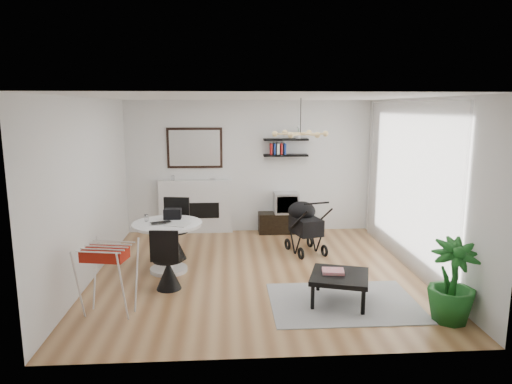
{
  "coord_description": "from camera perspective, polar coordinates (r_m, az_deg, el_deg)",
  "views": [
    {
      "loc": [
        -0.45,
        -6.81,
        2.55
      ],
      "look_at": [
        0.01,
        0.4,
        1.21
      ],
      "focal_mm": 32.0,
      "sensor_mm": 36.0,
      "label": 1
    }
  ],
  "objects": [
    {
      "name": "chair_far",
      "position": [
        7.95,
        -10.15,
        -5.93
      ],
      "size": [
        0.51,
        0.52,
        1.03
      ],
      "rotation": [
        0.0,
        0.0,
        -0.16
      ],
      "color": "black",
      "rests_on": "floor"
    },
    {
      "name": "crt_tv",
      "position": [
        9.38,
        3.78,
        -1.35
      ],
      "size": [
        0.49,
        0.43,
        0.43
      ],
      "color": "#B5B5B7",
      "rests_on": "tv_console"
    },
    {
      "name": "newspaper",
      "position": [
        7.08,
        -9.75,
        -4.01
      ],
      "size": [
        0.41,
        0.37,
        0.01
      ],
      "primitive_type": "cube",
      "rotation": [
        0.0,
        0.0,
        -0.36
      ],
      "color": "white",
      "rests_on": "dining_table"
    },
    {
      "name": "floor",
      "position": [
        7.29,
        0.12,
        -10.0
      ],
      "size": [
        5.0,
        5.0,
        0.0
      ],
      "primitive_type": "plane",
      "color": "#8E5E36",
      "rests_on": "ground"
    },
    {
      "name": "wall_right",
      "position": [
        7.52,
        19.5,
        0.69
      ],
      "size": [
        0.0,
        5.0,
        5.0
      ],
      "primitive_type": "plane",
      "rotation": [
        1.57,
        0.0,
        -1.57
      ],
      "color": "white",
      "rests_on": "floor"
    },
    {
      "name": "tv_console",
      "position": [
        9.48,
        3.69,
        -3.84
      ],
      "size": [
        1.11,
        0.39,
        0.42
      ],
      "primitive_type": "cube",
      "color": "black",
      "rests_on": "floor"
    },
    {
      "name": "drinking_glass",
      "position": [
        7.38,
        -13.53,
        -3.15
      ],
      "size": [
        0.06,
        0.06,
        0.11
      ],
      "primitive_type": "cylinder",
      "color": "white",
      "rests_on": "dining_table"
    },
    {
      "name": "ceiling",
      "position": [
        6.83,
        0.13,
        11.74
      ],
      "size": [
        5.0,
        5.0,
        0.0
      ],
      "primitive_type": "plane",
      "color": "white",
      "rests_on": "wall_back"
    },
    {
      "name": "laptop",
      "position": [
        7.15,
        -11.73,
        -3.86
      ],
      "size": [
        0.37,
        0.31,
        0.02
      ],
      "primitive_type": "imported",
      "rotation": [
        0.0,
        0.0,
        0.4
      ],
      "color": "black",
      "rests_on": "dining_table"
    },
    {
      "name": "chair_near",
      "position": [
        6.67,
        -10.93,
        -9.54
      ],
      "size": [
        0.44,
        0.45,
        0.91
      ],
      "rotation": [
        0.0,
        0.0,
        3.04
      ],
      "color": "black",
      "rests_on": "floor"
    },
    {
      "name": "wall_left",
      "position": [
        7.21,
        -20.11,
        0.26
      ],
      "size": [
        0.0,
        5.0,
        5.0
      ],
      "primitive_type": "plane",
      "rotation": [
        1.57,
        0.0,
        1.57
      ],
      "color": "white",
      "rests_on": "floor"
    },
    {
      "name": "shelf_upper",
      "position": [
        9.28,
        3.75,
        6.57
      ],
      "size": [
        0.9,
        0.25,
        0.04
      ],
      "primitive_type": "cube",
      "color": "black",
      "rests_on": "wall_back"
    },
    {
      "name": "potted_plant",
      "position": [
        6.03,
        23.32,
        -10.21
      ],
      "size": [
        0.6,
        0.6,
        1.02
      ],
      "primitive_type": "imported",
      "rotation": [
        0.0,
        0.0,
        -0.06
      ],
      "color": "#18571B",
      "rests_on": "floor"
    },
    {
      "name": "rug",
      "position": [
        6.33,
        10.88,
        -13.4
      ],
      "size": [
        1.94,
        1.4,
        0.01
      ],
      "primitive_type": "cube",
      "color": "gray",
      "rests_on": "floor"
    },
    {
      "name": "black_bag",
      "position": [
        7.45,
        -10.4,
        -2.69
      ],
      "size": [
        0.28,
        0.17,
        0.16
      ],
      "primitive_type": "cube",
      "rotation": [
        0.0,
        0.0,
        -0.02
      ],
      "color": "black",
      "rests_on": "dining_table"
    },
    {
      "name": "wall_back",
      "position": [
        9.4,
        -0.89,
        3.15
      ],
      "size": [
        5.0,
        0.0,
        5.0
      ],
      "primitive_type": "plane",
      "rotation": [
        1.57,
        0.0,
        0.0
      ],
      "color": "white",
      "rests_on": "floor"
    },
    {
      "name": "drying_rack",
      "position": [
        6.02,
        -17.99,
        -10.22
      ],
      "size": [
        0.7,
        0.66,
        0.9
      ],
      "rotation": [
        0.0,
        0.0,
        -0.19
      ],
      "color": "white",
      "rests_on": "floor"
    },
    {
      "name": "shelf_lower",
      "position": [
        9.31,
        3.73,
        4.6
      ],
      "size": [
        0.9,
        0.25,
        0.04
      ],
      "primitive_type": "cube",
      "color": "black",
      "rests_on": "wall_back"
    },
    {
      "name": "magazines",
      "position": [
        6.23,
        9.61,
        -9.74
      ],
      "size": [
        0.32,
        0.27,
        0.04
      ],
      "primitive_type": "cube",
      "rotation": [
        0.0,
        0.0,
        -0.16
      ],
      "color": "#DE3746",
      "rests_on": "coffee_table"
    },
    {
      "name": "sheer_curtain",
      "position": [
        7.66,
        18.23,
        0.94
      ],
      "size": [
        0.04,
        3.6,
        2.6
      ],
      "primitive_type": "cube",
      "color": "white",
      "rests_on": "wall_right"
    },
    {
      "name": "pendant_lamp",
      "position": [
        7.22,
        5.57,
        7.26
      ],
      "size": [
        0.9,
        0.9,
        0.1
      ],
      "primitive_type": null,
      "color": "tan",
      "rests_on": "ceiling"
    },
    {
      "name": "coffee_table",
      "position": [
        6.21,
        10.41,
        -10.46
      ],
      "size": [
        0.92,
        0.92,
        0.38
      ],
      "rotation": [
        0.0,
        0.0,
        -0.31
      ],
      "color": "black",
      "rests_on": "rug"
    },
    {
      "name": "stroller",
      "position": [
        8.21,
        6.09,
        -4.53
      ],
      "size": [
        0.7,
        0.9,
        1.01
      ],
      "rotation": [
        0.0,
        0.0,
        0.28
      ],
      "color": "black",
      "rests_on": "floor"
    },
    {
      "name": "dining_table",
      "position": [
        7.3,
        -10.97,
        -5.84
      ],
      "size": [
        1.08,
        1.08,
        0.79
      ],
      "color": "white",
      "rests_on": "floor"
    },
    {
      "name": "fireplace",
      "position": [
        9.44,
        -7.54,
        -1.0
      ],
      "size": [
        1.5,
        0.17,
        2.16
      ],
      "color": "white",
      "rests_on": "floor"
    }
  ]
}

